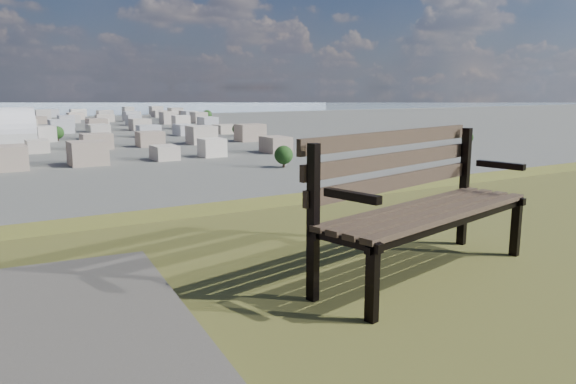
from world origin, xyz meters
TOP-DOWN VIEW (x-y plane):
  - park_bench at (-0.74, 1.49)m, footprint 2.07×1.08m

SIDE VIEW (x-z plane):
  - park_bench at x=-0.74m, z-range 25.07..26.10m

